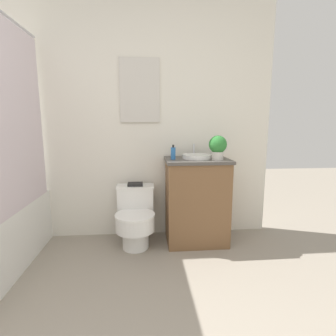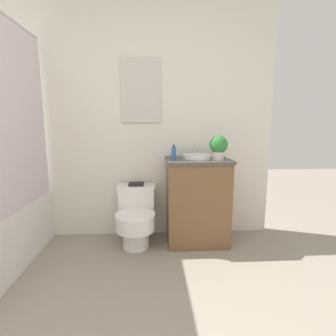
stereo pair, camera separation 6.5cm
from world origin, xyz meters
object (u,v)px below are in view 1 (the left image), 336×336
Objects in this scene: potted_plant at (218,146)px; book_on_tank at (135,184)px; sink at (197,156)px; toilet at (135,217)px; soap_bottle at (173,153)px.

potted_plant is 0.90m from book_on_tank.
sink is at bearing 148.67° from potted_plant.
sink is at bearing -7.13° from book_on_tank.
toilet is 0.84m from sink.
sink reaches higher than book_on_tank.
toilet is at bearing 176.37° from potted_plant.
book_on_tank is (-0.00, 0.13, 0.30)m from toilet.
book_on_tank is at bearing 166.86° from potted_plant.
book_on_tank is at bearing 90.00° from toilet.
soap_bottle is (0.37, 0.01, 0.62)m from toilet.
potted_plant is at bearing -31.33° from sink.
sink is at bearing 5.37° from toilet.
book_on_tank is (-0.78, 0.18, -0.39)m from potted_plant.
book_on_tank is at bearing 172.87° from sink.
sink reaches higher than toilet.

